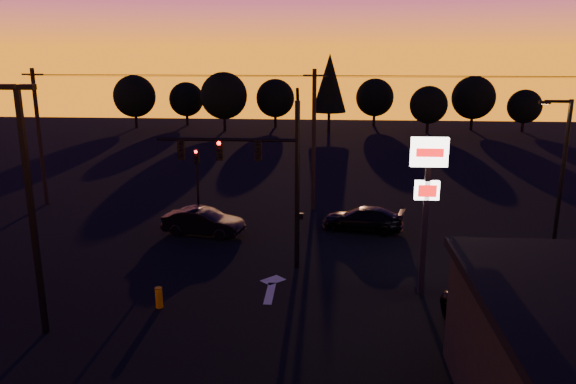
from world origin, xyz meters
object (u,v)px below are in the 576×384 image
at_px(traffic_signal_mast, 263,167).
at_px(bollard, 159,298).
at_px(pylon_sign, 427,183).
at_px(suv_parked, 509,323).
at_px(streetlight, 560,175).
at_px(parking_lot_light, 30,196).
at_px(secondary_signal, 197,173).
at_px(car_right, 363,219).
at_px(car_mid, 203,222).

bearing_deg(traffic_signal_mast, bollard, -129.08).
distance_m(pylon_sign, suv_parked, 6.26).
bearing_deg(streetlight, parking_lot_light, -158.35).
height_order(traffic_signal_mast, secondary_signal, traffic_signal_mast).
xyz_separation_m(parking_lot_light, pylon_sign, (14.50, 4.50, -0.36)).
height_order(parking_lot_light, car_right, parking_lot_light).
height_order(traffic_signal_mast, car_right, traffic_signal_mast).
height_order(traffic_signal_mast, streetlight, traffic_signal_mast).
bearing_deg(car_right, bollard, -27.24).
bearing_deg(streetlight, bollard, -160.90).
bearing_deg(streetlight, secondary_signal, 162.44).
distance_m(traffic_signal_mast, streetlight, 14.10).
height_order(streetlight, bollard, streetlight).
height_order(secondary_signal, bollard, secondary_signal).
height_order(streetlight, car_right, streetlight).
relative_size(streetlight, car_right, 1.70).
bearing_deg(parking_lot_light, secondary_signal, 80.21).
bearing_deg(secondary_signal, car_right, -8.82).
bearing_deg(parking_lot_light, car_right, 46.03).
xyz_separation_m(pylon_sign, streetlight, (6.91, 4.00, -0.49)).
height_order(secondary_signal, car_right, secondary_signal).
xyz_separation_m(parking_lot_light, suv_parked, (16.98, 0.53, -4.51)).
relative_size(secondary_signal, bollard, 4.97).
relative_size(streetlight, bollard, 9.13).
bearing_deg(car_right, parking_lot_light, -31.32).
xyz_separation_m(parking_lot_light, car_mid, (3.45, 11.52, -4.52)).
distance_m(secondary_signal, pylon_sign, 15.75).
height_order(parking_lot_light, car_mid, parking_lot_light).
relative_size(traffic_signal_mast, secondary_signal, 1.97).
relative_size(traffic_signal_mast, car_right, 1.83).
distance_m(parking_lot_light, car_mid, 12.85).
xyz_separation_m(car_mid, car_right, (9.03, 1.42, -0.07)).
xyz_separation_m(streetlight, suv_parked, (-4.43, -7.97, -3.66)).
distance_m(secondary_signal, car_right, 10.33).
bearing_deg(pylon_sign, traffic_signal_mast, 160.64).
bearing_deg(streetlight, car_right, 153.58).
xyz_separation_m(bollard, car_mid, (-0.17, 9.18, 0.31)).
height_order(bollard, suv_parked, suv_parked).
relative_size(car_right, suv_parked, 0.86).
relative_size(streetlight, suv_parked, 1.46).
xyz_separation_m(secondary_signal, car_mid, (0.95, -2.97, -2.11)).
xyz_separation_m(secondary_signal, streetlight, (18.91, -5.99, 1.56)).
bearing_deg(bollard, suv_parked, -7.71).
bearing_deg(bollard, streetlight, 19.10).
relative_size(secondary_signal, suv_parked, 0.80).
distance_m(secondary_signal, suv_parked, 20.22).
bearing_deg(parking_lot_light, bollard, 32.85).
xyz_separation_m(bollard, car_right, (8.86, 10.60, 0.24)).
distance_m(traffic_signal_mast, car_right, 8.90).
bearing_deg(suv_parked, parking_lot_light, 158.89).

